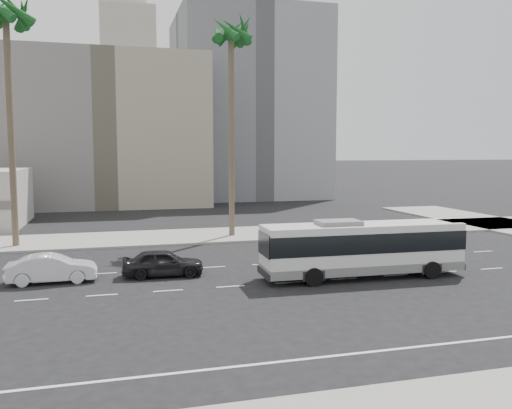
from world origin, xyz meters
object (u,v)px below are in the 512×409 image
object	(u,v)px
city_bus	(363,247)
car_a	(163,263)
palm_near	(231,39)
car_b	(52,268)
palm_mid	(6,20)

from	to	relation	value
city_bus	car_a	world-z (taller)	city_bus
city_bus	palm_near	world-z (taller)	palm_near
palm_near	car_b	bearing A→B (deg)	-135.59
car_a	car_b	xyz separation A→B (m)	(-5.50, 0.10, -0.01)
city_bus	palm_mid	size ratio (longest dim) A/B	0.63
car_a	palm_mid	xyz separation A→B (m)	(-8.93, 11.10, 14.43)
city_bus	car_a	xyz separation A→B (m)	(-10.00, 3.01, -0.88)
city_bus	palm_near	size ratio (longest dim) A/B	0.65
palm_near	palm_mid	size ratio (longest dim) A/B	0.98
car_b	palm_near	xyz separation A→B (m)	(11.85, 11.61, 14.21)
car_a	city_bus	bearing A→B (deg)	-103.12
city_bus	car_b	world-z (taller)	city_bus
city_bus	palm_near	xyz separation A→B (m)	(-3.65, 14.72, 13.32)
car_a	palm_mid	bearing A→B (deg)	42.45
city_bus	palm_near	bearing A→B (deg)	105.38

